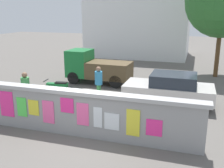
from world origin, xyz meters
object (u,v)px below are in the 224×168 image
object	(u,v)px
auto_rickshaw_truck	(96,67)
person_walking	(99,80)
car_parked	(170,89)
person_bystander	(26,87)
bicycle_near	(61,105)
tree_roadside	(223,0)
motorcycle	(58,89)

from	to	relation	value
auto_rickshaw_truck	person_walking	world-z (taller)	auto_rickshaw_truck
car_parked	person_bystander	size ratio (longest dim) A/B	2.35
auto_rickshaw_truck	person_bystander	xyz separation A→B (m)	(-1.16, -4.96, 0.09)
car_parked	bicycle_near	size ratio (longest dim) A/B	2.28
person_bystander	tree_roadside	world-z (taller)	tree_roadside
person_bystander	tree_roadside	bearing A→B (deg)	48.03
person_walking	tree_roadside	world-z (taller)	tree_roadside
motorcycle	person_walking	size ratio (longest dim) A/B	1.17
person_bystander	bicycle_near	bearing A→B (deg)	1.00
auto_rickshaw_truck	tree_roadside	distance (m)	8.41
car_parked	bicycle_near	bearing A→B (deg)	-148.49
car_parked	person_walking	world-z (taller)	person_walking
car_parked	person_walking	size ratio (longest dim) A/B	2.35
bicycle_near	person_bystander	size ratio (longest dim) A/B	1.03
auto_rickshaw_truck	motorcycle	size ratio (longest dim) A/B	1.92
bicycle_near	person_bystander	world-z (taller)	person_bystander
auto_rickshaw_truck	tree_roadside	size ratio (longest dim) A/B	0.54
car_parked	person_bystander	bearing A→B (deg)	-155.91
car_parked	bicycle_near	distance (m)	4.70
bicycle_near	tree_roadside	size ratio (longest dim) A/B	0.25
auto_rickshaw_truck	motorcycle	world-z (taller)	auto_rickshaw_truck
person_walking	person_bystander	distance (m)	3.13
motorcycle	bicycle_near	world-z (taller)	bicycle_near
bicycle_near	person_bystander	bearing A→B (deg)	-179.00
motorcycle	person_bystander	bearing A→B (deg)	-105.44
motorcycle	car_parked	bearing A→B (deg)	8.00
car_parked	person_bystander	world-z (taller)	person_bystander
car_parked	auto_rickshaw_truck	bearing A→B (deg)	150.52
motorcycle	person_bystander	world-z (taller)	person_bystander
motorcycle	person_walking	bearing A→B (deg)	5.26
car_parked	person_bystander	xyz separation A→B (m)	(-5.54, -2.48, 0.26)
car_parked	motorcycle	bearing A→B (deg)	-172.00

